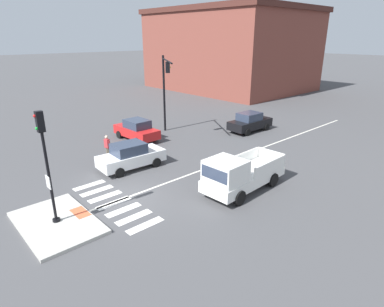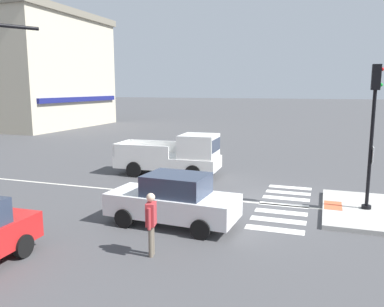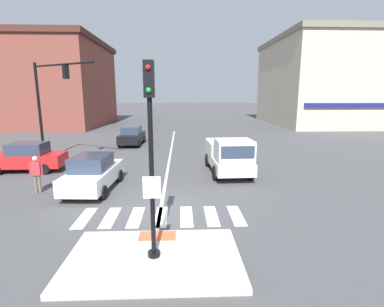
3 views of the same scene
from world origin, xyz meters
TOP-DOWN VIEW (x-y plane):
  - ground_plane at (0.00, 0.00)m, footprint 300.00×300.00m
  - traffic_island at (0.00, -3.52)m, footprint 4.52×2.87m
  - tactile_pad_front at (0.00, -2.43)m, footprint 1.10×0.60m
  - signal_pole at (0.00, -3.53)m, footprint 0.44×0.38m
  - crosswalk_stripe_a at (-2.71, -0.71)m, footprint 0.44×1.80m
  - crosswalk_stripe_b at (-1.81, -0.71)m, footprint 0.44×1.80m
  - crosswalk_stripe_c at (-0.90, -0.71)m, footprint 0.44×1.80m
  - crosswalk_stripe_d at (0.00, -0.71)m, footprint 0.44×1.80m
  - crosswalk_stripe_e at (0.90, -0.71)m, footprint 0.44×1.80m
  - crosswalk_stripe_f at (1.81, -0.71)m, footprint 0.44×1.80m
  - crosswalk_stripe_g at (2.71, -0.71)m, footprint 0.44×1.80m
  - lane_centre_line at (-0.06, 10.00)m, footprint 0.14×28.00m
  - traffic_light_mast at (-7.71, 8.66)m, footprint 4.66×2.88m
  - building_corner_left at (-21.31, 31.85)m, footprint 22.56×17.63m
  - building_corner_right at (21.90, 32.25)m, footprint 15.46×18.85m
  - car_white_westbound_near at (-3.27, 2.39)m, footprint 2.02×4.19m
  - car_black_westbound_distant at (-3.52, 14.51)m, footprint 1.95×4.16m
  - car_red_cross_left at (-8.04, 5.92)m, footprint 4.15×1.94m
  - pickup_truck_white_eastbound_mid at (3.34, 4.82)m, footprint 2.21×5.17m
  - pedestrian_at_curb_left at (-5.64, 2.07)m, footprint 0.54×0.29m

SIDE VIEW (x-z plane):
  - ground_plane at x=0.00m, z-range 0.00..0.00m
  - crosswalk_stripe_a at x=-2.71m, z-range 0.00..0.01m
  - crosswalk_stripe_b at x=-1.81m, z-range 0.00..0.01m
  - crosswalk_stripe_c at x=-0.90m, z-range 0.00..0.01m
  - crosswalk_stripe_d at x=0.00m, z-range 0.00..0.01m
  - crosswalk_stripe_e at x=0.90m, z-range 0.00..0.01m
  - crosswalk_stripe_f at x=1.81m, z-range 0.00..0.01m
  - crosswalk_stripe_g at x=2.71m, z-range 0.00..0.01m
  - lane_centre_line at x=-0.06m, z-range 0.00..0.01m
  - traffic_island at x=0.00m, z-range 0.00..0.15m
  - tactile_pad_front at x=0.00m, z-range 0.15..0.16m
  - car_white_westbound_near at x=-3.27m, z-range -0.01..1.63m
  - car_black_westbound_distant at x=-3.52m, z-range -0.01..1.63m
  - car_red_cross_left at x=-8.04m, z-range -0.01..1.63m
  - pickup_truck_white_eastbound_mid at x=3.34m, z-range -0.06..2.02m
  - pedestrian_at_curb_left at x=-5.64m, z-range 0.15..1.82m
  - signal_pole at x=0.00m, z-range 0.65..5.56m
  - traffic_light_mast at x=-7.71m, z-range 1.04..7.36m
  - building_corner_left at x=-21.31m, z-range 0.02..11.66m
  - building_corner_right at x=21.90m, z-range 0.02..12.36m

